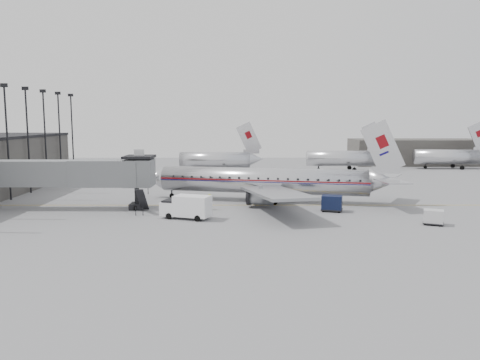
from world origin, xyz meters
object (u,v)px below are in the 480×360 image
object	(u,v)px
service_van	(186,206)
baggage_cart_white	(434,217)
baggage_cart_navy	(332,203)
airliner	(268,181)
ramp_worker	(210,202)

from	to	relation	value
service_van	baggage_cart_white	bearing A→B (deg)	12.51
baggage_cart_navy	baggage_cart_white	world-z (taller)	baggage_cart_navy
airliner	baggage_cart_navy	size ratio (longest dim) A/B	12.00
airliner	service_van	bearing A→B (deg)	-119.32
ramp_worker	airliner	bearing A→B (deg)	4.12
airliner	baggage_cart_white	xyz separation A→B (m)	(15.90, -13.89, -1.87)
ramp_worker	baggage_cart_navy	bearing A→B (deg)	-38.95
service_van	baggage_cart_navy	distance (m)	16.91
service_van	ramp_worker	distance (m)	5.46
service_van	baggage_cart_navy	size ratio (longest dim) A/B	2.06
ramp_worker	baggage_cart_white	bearing A→B (deg)	-54.07
baggage_cart_white	service_van	bearing A→B (deg)	-162.51
baggage_cart_navy	ramp_worker	xyz separation A→B (m)	(-14.21, 1.00, -0.06)
baggage_cart_navy	ramp_worker	world-z (taller)	ramp_worker
service_van	ramp_worker	size ratio (longest dim) A/B	3.07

